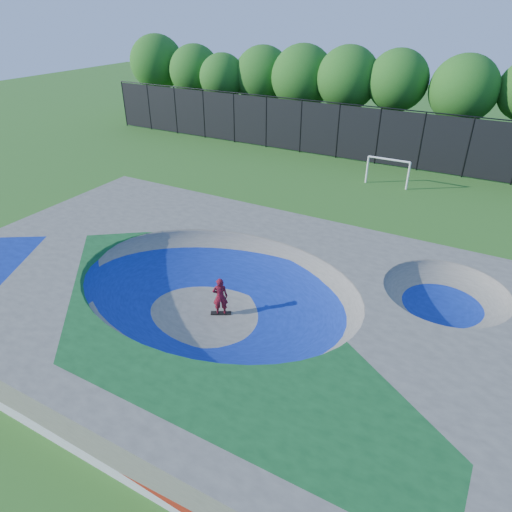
{
  "coord_description": "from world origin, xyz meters",
  "views": [
    {
      "loc": [
        8.1,
        -11.6,
        10.5
      ],
      "look_at": [
        0.03,
        3.0,
        1.1
      ],
      "focal_mm": 32.0,
      "sensor_mm": 36.0,
      "label": 1
    }
  ],
  "objects": [
    {
      "name": "ground",
      "position": [
        0.0,
        0.0,
        0.0
      ],
      "size": [
        120.0,
        120.0,
        0.0
      ],
      "primitive_type": "plane",
      "color": "#275F1A",
      "rests_on": "ground"
    },
    {
      "name": "treeline",
      "position": [
        -1.98,
        26.06,
        4.84
      ],
      "size": [
        53.43,
        6.35,
        7.72
      ],
      "color": "#4B3B25",
      "rests_on": "ground"
    },
    {
      "name": "fence",
      "position": [
        0.0,
        21.0,
        2.1
      ],
      "size": [
        48.09,
        0.09,
        4.04
      ],
      "color": "black",
      "rests_on": "ground"
    },
    {
      "name": "skate_deck",
      "position": [
        0.0,
        0.0,
        0.75
      ],
      "size": [
        22.0,
        14.0,
        1.5
      ],
      "primitive_type": "cube",
      "color": "gray",
      "rests_on": "ground"
    },
    {
      "name": "skater",
      "position": [
        0.09,
        0.12,
        0.79
      ],
      "size": [
        0.69,
        0.63,
        1.58
      ],
      "primitive_type": "imported",
      "rotation": [
        0.0,
        0.0,
        3.71
      ],
      "color": "#B20E26",
      "rests_on": "ground"
    },
    {
      "name": "skateboard",
      "position": [
        0.09,
        0.12,
        0.03
      ],
      "size": [
        0.79,
        0.57,
        0.05
      ],
      "primitive_type": "cube",
      "rotation": [
        0.0,
        0.0,
        0.5
      ],
      "color": "black",
      "rests_on": "ground"
    },
    {
      "name": "soccer_goal",
      "position": [
        1.92,
        16.87,
        1.25
      ],
      "size": [
        2.74,
        0.12,
        1.81
      ],
      "color": "white",
      "rests_on": "ground"
    }
  ]
}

